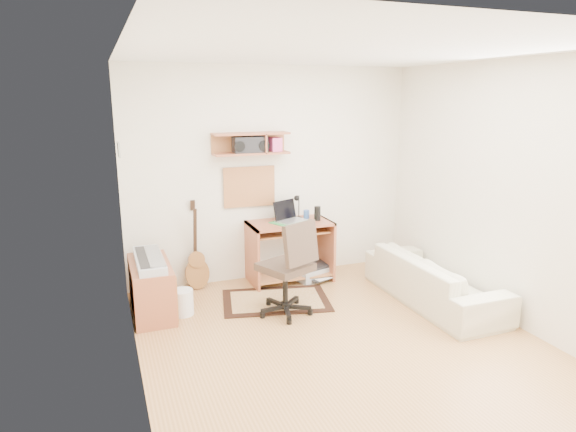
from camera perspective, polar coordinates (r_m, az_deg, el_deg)
name	(u,v)px	position (r m, az deg, el deg)	size (l,w,h in m)	color
floor	(343,344)	(4.84, 6.27, -14.29)	(3.60, 4.00, 0.01)	tan
ceiling	(351,50)	(4.30, 7.21, 18.20)	(3.60, 4.00, 0.01)	white
back_wall	(272,174)	(6.20, -1.84, 4.75)	(3.60, 0.01, 2.60)	silver
left_wall	(130,226)	(3.92, -17.47, -1.11)	(0.01, 4.00, 2.60)	silver
right_wall	(509,193)	(5.45, 23.84, 2.36)	(0.01, 4.00, 2.60)	silver
wall_shelf	(251,143)	(5.94, -4.22, 8.22)	(0.90, 0.25, 0.26)	#A6593A
cork_board	(249,187)	(6.11, -4.42, 3.35)	(0.64, 0.03, 0.49)	#A57B52
wall_photo	(119,150)	(5.33, -18.67, 7.15)	(0.02, 0.20, 0.15)	#4C8CBF
desk	(290,251)	(6.20, 0.20, -4.03)	(1.00, 0.55, 0.75)	#A6593A
laptop	(291,212)	(6.05, 0.39, 0.48)	(0.34, 0.34, 0.26)	silver
speaker	(317,213)	(6.16, 3.35, 0.29)	(0.08, 0.08, 0.18)	black
desk_lamp	(299,206)	(6.25, 1.24, 1.09)	(0.10, 0.10, 0.30)	black
pencil_cup	(306,214)	(6.27, 2.10, 0.21)	(0.07, 0.07, 0.10)	#385DAA
boombox	(250,145)	(5.93, -4.36, 8.01)	(0.39, 0.18, 0.20)	black
rug	(276,300)	(5.72, -1.38, -9.54)	(1.17, 0.78, 0.02)	#CFC08B
task_chair	(285,267)	(5.22, -0.31, -5.79)	(0.53, 0.53, 1.04)	#382B21
cabinet	(151,288)	(5.51, -15.28, -7.93)	(0.40, 0.90, 0.55)	#A6593A
music_keyboard	(149,260)	(5.41, -15.48, -4.84)	(0.27, 0.86, 0.08)	#B2B5BA
guitar	(196,246)	(5.99, -10.40, -3.32)	(0.28, 0.18, 1.07)	#955F2D
waste_basket	(183,302)	(5.45, -11.88, -9.57)	(0.23, 0.23, 0.27)	white
printer	(311,272)	(6.37, 2.67, -6.32)	(0.46, 0.36, 0.17)	#A5A8AA
sofa	(434,272)	(5.80, 16.27, -6.09)	(1.81, 0.53, 0.71)	beige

